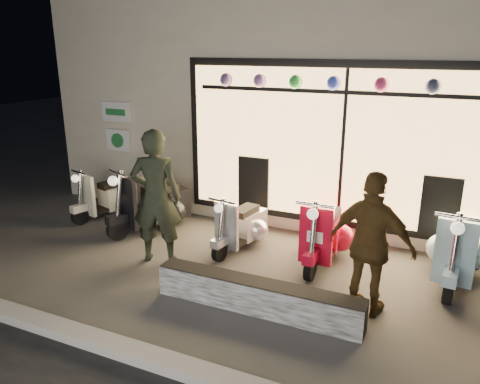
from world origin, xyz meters
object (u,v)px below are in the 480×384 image
object	(u,v)px
woman	(371,245)
man	(156,197)
graffiti_barrier	(257,296)
scooter_silver	(243,225)
scooter_red	(325,232)

from	to	relation	value
woman	man	bearing A→B (deg)	9.01
graffiti_barrier	man	distance (m)	2.15
graffiti_barrier	scooter_silver	bearing A→B (deg)	118.97
man	scooter_silver	bearing A→B (deg)	-153.89
graffiti_barrier	woman	size ratio (longest dim) A/B	1.48
scooter_red	man	bearing A→B (deg)	-153.87
graffiti_barrier	scooter_red	xyz separation A→B (m)	(0.36, 1.79, 0.22)
graffiti_barrier	woman	bearing A→B (deg)	24.10
scooter_silver	man	world-z (taller)	man
scooter_silver	man	distance (m)	1.50
woman	graffiti_barrier	bearing A→B (deg)	36.09
scooter_red	woman	bearing A→B (deg)	-55.90
graffiti_barrier	woman	distance (m)	1.48
man	woman	xyz separation A→B (m)	(3.07, -0.16, -0.12)
scooter_silver	man	size ratio (longest dim) A/B	0.64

